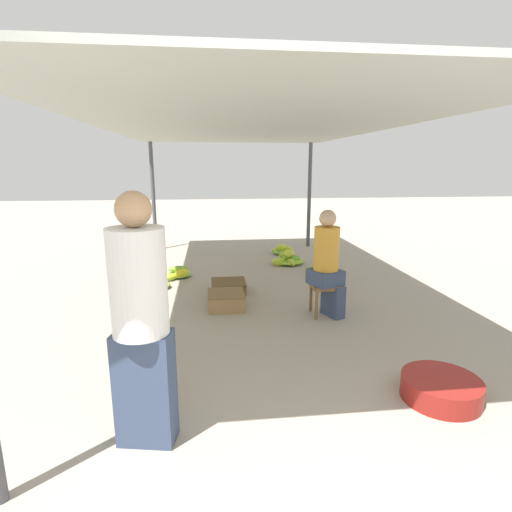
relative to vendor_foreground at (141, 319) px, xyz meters
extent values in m
cylinder|color=#4C4C51|center=(-0.74, 6.31, 0.27)|extent=(0.08, 0.08, 2.27)
cylinder|color=#4C4C51|center=(2.65, 6.31, 0.27)|extent=(0.08, 0.08, 2.27)
cube|color=#9EA399|center=(0.95, 2.94, 1.43)|extent=(3.78, 7.12, 0.04)
cube|color=#384766|center=(0.00, 0.00, -0.48)|extent=(0.40, 0.27, 0.77)
cylinder|color=white|center=(0.00, 0.00, 0.24)|extent=(0.41, 0.41, 0.67)
sphere|color=tan|center=(0.00, 0.00, 0.69)|extent=(0.22, 0.22, 0.22)
cube|color=brown|center=(1.81, 2.09, -0.49)|extent=(0.34, 0.34, 0.04)
cylinder|color=brown|center=(1.67, 1.96, -0.68)|extent=(0.04, 0.04, 0.36)
cylinder|color=brown|center=(1.95, 1.96, -0.68)|extent=(0.04, 0.04, 0.36)
cylinder|color=brown|center=(1.67, 2.23, -0.68)|extent=(0.04, 0.04, 0.36)
cylinder|color=brown|center=(1.95, 2.23, -0.68)|extent=(0.04, 0.04, 0.36)
cube|color=#384766|center=(1.90, 2.05, -0.66)|extent=(0.24, 0.34, 0.40)
cube|color=#384766|center=(1.81, 2.09, -0.38)|extent=(0.44, 0.44, 0.18)
cylinder|color=gold|center=(1.81, 2.09, -0.03)|extent=(0.39, 0.39, 0.52)
sphere|color=tan|center=(1.81, 2.09, 0.33)|extent=(0.20, 0.20, 0.20)
cylinder|color=maroon|center=(2.22, 0.23, -0.77)|extent=(0.61, 0.61, 0.18)
ellipsoid|color=#83B935|center=(-0.09, 3.98, -0.71)|extent=(0.34, 0.17, 0.09)
ellipsoid|color=yellow|center=(-0.03, 3.91, -0.76)|extent=(0.29, 0.31, 0.13)
ellipsoid|color=#AAC82E|center=(-0.17, 3.85, -0.81)|extent=(0.30, 0.32, 0.09)
ellipsoid|color=yellow|center=(-0.09, 4.18, -0.81)|extent=(0.27, 0.26, 0.11)
ellipsoid|color=#8BBC33|center=(-0.09, 4.00, -0.81)|extent=(0.41, 0.36, 0.10)
ellipsoid|color=#82B835|center=(-0.40, 3.41, -0.73)|extent=(0.21, 0.25, 0.14)
ellipsoid|color=#9EC330|center=(-0.51, 3.59, -0.80)|extent=(0.26, 0.30, 0.12)
ellipsoid|color=#B0CB2D|center=(-0.37, 3.44, -0.70)|extent=(0.30, 0.24, 0.10)
ellipsoid|color=#91BE32|center=(-0.42, 3.35, -0.77)|extent=(0.22, 0.24, 0.14)
ellipsoid|color=#97C131|center=(-0.39, 3.44, -0.75)|extent=(0.31, 0.29, 0.12)
ellipsoid|color=yellow|center=(-0.40, 3.44, -0.77)|extent=(0.25, 0.19, 0.10)
ellipsoid|color=#89BB34|center=(-0.40, 3.43, -0.81)|extent=(0.46, 0.40, 0.10)
ellipsoid|color=#C3D229|center=(1.90, 5.51, -0.72)|extent=(0.31, 0.26, 0.15)
ellipsoid|color=#C6D329|center=(1.99, 5.59, -0.77)|extent=(0.35, 0.29, 0.13)
ellipsoid|color=#8BBC33|center=(1.92, 5.53, -0.73)|extent=(0.27, 0.26, 0.13)
ellipsoid|color=#A7C72E|center=(1.86, 5.59, -0.80)|extent=(0.36, 0.23, 0.12)
ellipsoid|color=#A3C52F|center=(1.86, 5.58, -0.79)|extent=(0.23, 0.36, 0.13)
ellipsoid|color=#7BB536|center=(1.93, 5.53, -0.81)|extent=(0.44, 0.39, 0.10)
ellipsoid|color=#76B437|center=(2.11, 3.90, -0.79)|extent=(0.21, 0.26, 0.15)
ellipsoid|color=#8EBD33|center=(2.18, 3.89, -0.78)|extent=(0.18, 0.30, 0.12)
ellipsoid|color=#7BB536|center=(2.25, 3.91, -0.66)|extent=(0.13, 0.25, 0.12)
ellipsoid|color=#95C031|center=(2.30, 3.95, -0.72)|extent=(0.16, 0.32, 0.13)
ellipsoid|color=#93BF32|center=(2.28, 3.86, -0.72)|extent=(0.24, 0.23, 0.15)
ellipsoid|color=#96C031|center=(2.28, 3.91, -0.81)|extent=(0.39, 0.35, 0.10)
ellipsoid|color=#C7D429|center=(1.87, 4.70, -0.66)|extent=(0.25, 0.22, 0.15)
ellipsoid|color=#A4C62F|center=(1.89, 4.52, -0.79)|extent=(0.17, 0.34, 0.12)
ellipsoid|color=#B2CB2C|center=(1.67, 4.54, -0.79)|extent=(0.27, 0.16, 0.15)
ellipsoid|color=#96C031|center=(1.84, 4.85, -0.73)|extent=(0.25, 0.20, 0.12)
ellipsoid|color=#B6CD2B|center=(1.89, 4.67, -0.67)|extent=(0.29, 0.36, 0.12)
ellipsoid|color=#74B337|center=(2.01, 4.68, -0.75)|extent=(0.27, 0.23, 0.11)
ellipsoid|color=#8CBC33|center=(1.84, 4.74, -0.76)|extent=(0.22, 0.26, 0.10)
ellipsoid|color=#8CBC33|center=(1.87, 4.70, -0.81)|extent=(0.60, 0.52, 0.10)
cube|color=brown|center=(0.69, 3.12, -0.79)|extent=(0.47, 0.47, 0.15)
cube|color=brown|center=(0.69, 3.12, -0.70)|extent=(0.49, 0.49, 0.02)
cube|color=#9E7A4C|center=(0.62, 2.47, -0.77)|extent=(0.45, 0.45, 0.19)
cube|color=brown|center=(0.62, 2.47, -0.66)|extent=(0.46, 0.46, 0.02)
camera|label=1|loc=(0.45, -2.41, 0.94)|focal=28.00mm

